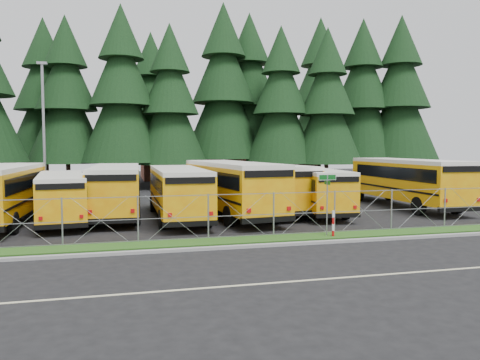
% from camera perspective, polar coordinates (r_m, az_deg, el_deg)
% --- Properties ---
extents(ground, '(120.00, 120.00, 0.00)m').
position_cam_1_polar(ground, '(22.64, 5.72, -6.23)').
color(ground, black).
rests_on(ground, ground).
extents(curb, '(50.00, 0.25, 0.12)m').
position_cam_1_polar(curb, '(19.80, 8.83, -7.57)').
color(curb, gray).
rests_on(curb, ground).
extents(grass_verge, '(50.00, 1.40, 0.06)m').
position_cam_1_polar(grass_verge, '(21.08, 7.32, -6.93)').
color(grass_verge, '#1A4814').
rests_on(grass_verge, ground).
extents(road_lane_line, '(50.00, 0.12, 0.01)m').
position_cam_1_polar(road_lane_line, '(15.55, 16.08, -11.10)').
color(road_lane_line, beige).
rests_on(road_lane_line, ground).
extents(chainlink_fence, '(44.00, 0.10, 2.00)m').
position_cam_1_polar(chainlink_fence, '(21.56, 6.65, -4.07)').
color(chainlink_fence, '#919498').
rests_on(chainlink_fence, ground).
extents(brick_building, '(22.00, 10.00, 6.00)m').
position_cam_1_polar(brick_building, '(62.45, -1.71, 3.07)').
color(brick_building, brown).
rests_on(brick_building, ground).
extents(bus_0, '(3.05, 11.76, 3.07)m').
position_cam_1_polar(bus_0, '(27.45, -26.88, -1.62)').
color(bus_0, orange).
rests_on(bus_0, ground).
extents(bus_1, '(3.44, 10.14, 2.61)m').
position_cam_1_polar(bus_1, '(26.88, -20.95, -2.06)').
color(bus_1, orange).
rests_on(bus_1, ground).
extents(bus_2, '(3.06, 11.37, 2.96)m').
position_cam_1_polar(bus_2, '(27.91, -14.84, -1.35)').
color(bus_2, orange).
rests_on(bus_2, ground).
extents(bus_3, '(2.62, 10.99, 2.88)m').
position_cam_1_polar(bus_3, '(26.29, -7.61, -1.66)').
color(bus_3, orange).
rests_on(bus_3, ground).
extents(bus_4, '(4.24, 12.35, 3.17)m').
position_cam_1_polar(bus_4, '(27.20, -1.31, -1.12)').
color(bus_4, orange).
rests_on(bus_4, ground).
extents(bus_5, '(4.14, 11.64, 2.99)m').
position_cam_1_polar(bus_5, '(29.34, 2.67, -0.94)').
color(bus_5, orange).
rests_on(bus_5, ground).
extents(bus_6, '(3.46, 10.55, 2.72)m').
position_cam_1_polar(bus_6, '(29.02, 8.62, -1.30)').
color(bus_6, orange).
rests_on(bus_6, ground).
extents(bus_east, '(3.21, 12.37, 3.23)m').
position_cam_1_polar(bus_east, '(33.15, 19.40, -0.38)').
color(bus_east, orange).
rests_on(bus_east, ground).
extents(street_sign, '(0.84, 0.55, 2.81)m').
position_cam_1_polar(street_sign, '(21.30, 10.59, -1.41)').
color(street_sign, '#919498').
rests_on(street_sign, ground).
extents(striped_bollard, '(0.11, 0.11, 1.20)m').
position_cam_1_polar(striped_bollard, '(21.34, 11.29, -5.29)').
color(striped_bollard, '#B20C0C').
rests_on(striped_bollard, ground).
extents(light_standard, '(0.70, 0.35, 10.14)m').
position_cam_1_polar(light_standard, '(36.91, -22.81, 6.00)').
color(light_standard, '#919498').
rests_on(light_standard, ground).
extents(conifer_2, '(7.60, 7.60, 16.81)m').
position_cam_1_polar(conifer_2, '(49.10, -20.38, 8.88)').
color(conifer_2, black).
rests_on(conifer_2, ground).
extents(conifer_3, '(7.97, 7.97, 17.63)m').
position_cam_1_polar(conifer_3, '(46.76, -14.19, 9.77)').
color(conifer_3, black).
rests_on(conifer_3, ground).
extents(conifer_4, '(7.24, 7.24, 16.02)m').
position_cam_1_polar(conifer_4, '(46.58, -8.50, 8.88)').
color(conifer_4, black).
rests_on(conifer_4, ground).
extents(conifer_5, '(8.73, 8.73, 19.30)m').
position_cam_1_polar(conifer_5, '(50.63, -2.02, 10.39)').
color(conifer_5, black).
rests_on(conifer_5, ground).
extents(conifer_6, '(7.39, 7.39, 16.35)m').
position_cam_1_polar(conifer_6, '(48.45, 4.98, 8.91)').
color(conifer_6, black).
rests_on(conifer_6, ground).
extents(conifer_7, '(7.28, 7.28, 16.11)m').
position_cam_1_polar(conifer_7, '(48.78, 10.57, 8.68)').
color(conifer_7, black).
rests_on(conifer_7, ground).
extents(conifer_8, '(8.19, 8.19, 18.12)m').
position_cam_1_polar(conifer_8, '(54.06, 14.68, 9.23)').
color(conifer_8, black).
rests_on(conifer_8, ground).
extents(conifer_9, '(8.31, 8.31, 18.37)m').
position_cam_1_polar(conifer_9, '(54.80, 18.94, 9.20)').
color(conifer_9, black).
rests_on(conifer_9, ground).
extents(conifer_10, '(7.81, 7.81, 17.27)m').
position_cam_1_polar(conifer_10, '(52.70, -22.69, 8.72)').
color(conifer_10, black).
rests_on(conifer_10, ground).
extents(conifer_11, '(7.64, 7.64, 16.89)m').
position_cam_1_polar(conifer_11, '(54.11, -10.75, 8.63)').
color(conifer_11, black).
rests_on(conifer_11, ground).
extents(conifer_12, '(8.56, 8.56, 18.93)m').
position_cam_1_polar(conifer_12, '(53.13, 1.14, 9.89)').
color(conifer_12, black).
rests_on(conifer_12, ground).
extents(conifer_13, '(8.97, 8.97, 19.83)m').
position_cam_1_polar(conifer_13, '(59.15, 9.73, 9.67)').
color(conifer_13, black).
rests_on(conifer_13, ground).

